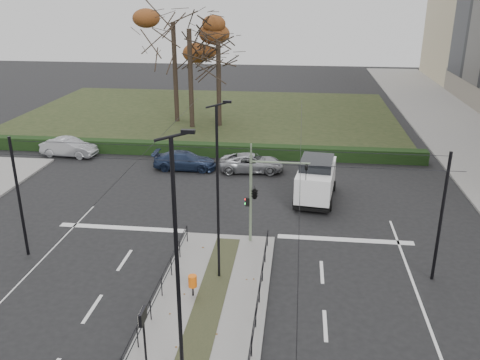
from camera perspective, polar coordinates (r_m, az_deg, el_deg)
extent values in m
plane|color=black|center=(22.58, -2.92, -12.16)|extent=(140.00, 140.00, 0.00)
cube|color=slate|center=(20.52, -4.13, -15.74)|extent=(4.40, 15.00, 0.14)
cube|color=black|center=(52.96, -3.62, 7.31)|extent=(38.00, 26.00, 0.10)
cube|color=black|center=(40.19, -7.01, 3.53)|extent=(38.00, 1.00, 1.00)
cylinder|color=black|center=(26.06, -5.96, -5.99)|extent=(0.04, 0.04, 0.90)
cylinder|color=black|center=(25.53, 3.12, -6.50)|extent=(0.04, 0.04, 0.90)
cylinder|color=black|center=(20.32, -10.09, -13.10)|extent=(0.04, 13.20, 0.04)
cylinder|color=black|center=(19.64, 1.82, -14.08)|extent=(0.04, 13.20, 0.04)
cylinder|color=black|center=(26.09, -23.56, -1.87)|extent=(0.14, 0.14, 6.00)
cylinder|color=black|center=(23.50, 21.64, -4.02)|extent=(0.14, 0.14, 6.00)
cylinder|color=black|center=(21.07, -2.74, 2.02)|extent=(20.00, 0.02, 0.02)
cylinder|color=black|center=(22.95, -1.93, 3.60)|extent=(20.00, 0.02, 0.02)
cylinder|color=black|center=(19.32, -14.50, -1.04)|extent=(0.02, 34.00, 0.02)
cylinder|color=black|center=(18.07, 6.72, -2.03)|extent=(0.02, 34.00, 0.02)
cylinder|color=slate|center=(25.26, 1.20, -2.11)|extent=(0.14, 0.14, 4.63)
cylinder|color=slate|center=(24.48, 4.56, 1.97)|extent=(2.85, 0.09, 0.09)
imported|color=black|center=(24.62, 7.42, 0.87)|extent=(0.16, 0.18, 0.80)
imported|color=black|center=(25.11, 1.65, -1.38)|extent=(0.75, 1.81, 0.71)
cube|color=black|center=(25.34, 0.84, -2.47)|extent=(0.20, 0.14, 0.44)
sphere|color=#FF0C0C|center=(25.30, 0.64, -2.18)|extent=(0.10, 0.10, 0.10)
sphere|color=#0CE533|center=(25.39, 0.64, -2.68)|extent=(0.10, 0.10, 0.10)
cylinder|color=black|center=(21.87, -5.31, -12.27)|extent=(0.07, 0.07, 0.46)
cylinder|color=orange|center=(21.63, -5.35, -11.24)|extent=(0.37, 0.37, 0.51)
cylinder|color=black|center=(17.99, -10.65, -17.39)|extent=(0.08, 0.08, 2.21)
cube|color=black|center=(17.40, -10.87, -14.81)|extent=(0.11, 0.61, 0.46)
cube|color=beige|center=(17.42, -11.08, -14.78)|extent=(0.02, 0.53, 0.39)
cylinder|color=black|center=(15.28, -7.01, -10.53)|extent=(0.13, 0.13, 8.42)
cube|color=black|center=(13.45, -5.85, 5.44)|extent=(0.37, 0.15, 0.11)
cylinder|color=black|center=(21.47, -2.51, -1.81)|extent=(0.12, 0.12, 7.78)
cube|color=black|center=(20.21, -1.45, 8.78)|extent=(0.34, 0.14, 0.10)
imported|color=#989BA0|center=(41.66, -18.65, 3.50)|extent=(4.47, 1.98, 1.43)
imported|color=#212F4D|center=(36.79, -6.21, 2.19)|extent=(4.53, 1.86, 1.31)
imported|color=#989BA0|center=(36.18, 1.33, 1.95)|extent=(4.70, 2.45, 1.26)
cube|color=white|center=(31.48, 8.53, 0.08)|extent=(2.64, 5.11, 1.59)
cube|color=black|center=(31.16, 8.62, 1.72)|extent=(2.21, 2.90, 0.74)
cube|color=black|center=(31.84, 8.44, -1.59)|extent=(2.69, 5.21, 0.18)
cylinder|color=black|center=(30.27, 10.07, -2.83)|extent=(0.30, 0.68, 0.66)
cylinder|color=black|center=(30.44, 6.20, -2.49)|extent=(0.30, 0.68, 0.66)
cylinder|color=black|center=(33.27, 10.48, -0.67)|extent=(0.30, 0.68, 0.66)
cylinder|color=black|center=(33.41, 6.97, -0.37)|extent=(0.30, 0.68, 0.66)
cylinder|color=black|center=(49.61, -7.29, 11.82)|extent=(0.44, 0.44, 9.31)
ellipsoid|color=#582F14|center=(49.13, -7.54, 17.19)|extent=(9.24, 9.24, 5.85)
cylinder|color=black|center=(47.72, -2.40, 10.68)|extent=(0.44, 0.44, 7.77)
cylinder|color=black|center=(47.34, -5.56, 11.20)|extent=(0.44, 0.44, 8.87)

